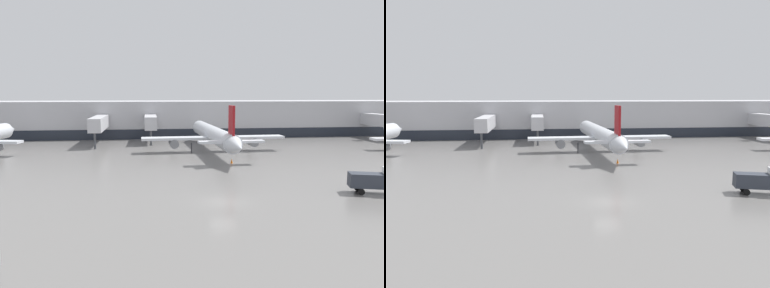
{
  "view_description": "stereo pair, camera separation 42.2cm",
  "coord_description": "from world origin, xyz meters",
  "views": [
    {
      "loc": [
        -7.46,
        -36.31,
        10.98
      ],
      "look_at": [
        -0.62,
        22.11,
        3.0
      ],
      "focal_mm": 35.0,
      "sensor_mm": 36.0,
      "label": 1
    },
    {
      "loc": [
        -7.04,
        -36.36,
        10.98
      ],
      "look_at": [
        -0.62,
        22.11,
        3.0
      ],
      "focal_mm": 35.0,
      "sensor_mm": 36.0,
      "label": 2
    }
  ],
  "objects": [
    {
      "name": "parked_jet_0",
      "position": [
        4.78,
        32.94,
        3.18
      ],
      "size": [
        27.23,
        38.08,
        9.15
      ],
      "rotation": [
        0.0,
        0.0,
        1.61
      ],
      "color": "silver",
      "rests_on": "ground_plane"
    },
    {
      "name": "terminal_building",
      "position": [
        0.08,
        61.8,
        4.5
      ],
      "size": [
        160.0,
        31.72,
        9.0
      ],
      "color": "#B2B2B7",
      "rests_on": "ground_plane"
    },
    {
      "name": "traffic_cone_0",
      "position": [
        5.53,
        20.74,
        0.37
      ],
      "size": [
        0.37,
        0.37,
        0.75
      ],
      "color": "orange",
      "rests_on": "ground_plane"
    },
    {
      "name": "ground_plane",
      "position": [
        0.0,
        0.0,
        0.0
      ],
      "size": [
        320.0,
        320.0,
        0.0
      ],
      "primitive_type": "plane",
      "color": "slate"
    },
    {
      "name": "service_truck_0",
      "position": [
        17.58,
        1.09,
        1.6
      ],
      "size": [
        6.06,
        3.44,
        2.94
      ],
      "rotation": [
        0.0,
        0.0,
        5.98
      ],
      "color": "#2D333D",
      "rests_on": "ground_plane"
    }
  ]
}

